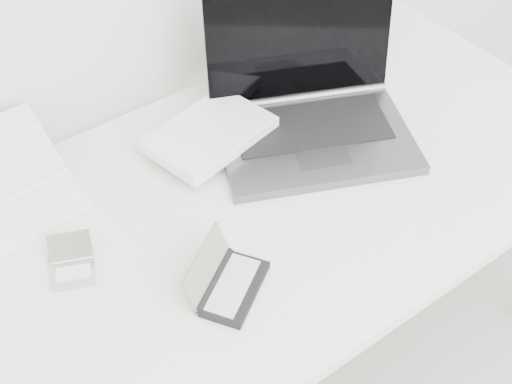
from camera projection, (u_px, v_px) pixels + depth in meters
desk at (256, 211)px, 1.52m from camera, size 1.60×0.80×0.73m
laptop_large at (286, 117)px, 1.60m from camera, size 0.61×0.48×0.29m
netbook_open_white at (19, 208)px, 1.43m from camera, size 0.30×0.35×0.12m
pda_silver at (73, 266)px, 1.34m from camera, size 0.11×0.11×0.06m
palmtop_charcoal at (227, 283)px, 1.31m from camera, size 0.19×0.18×0.08m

